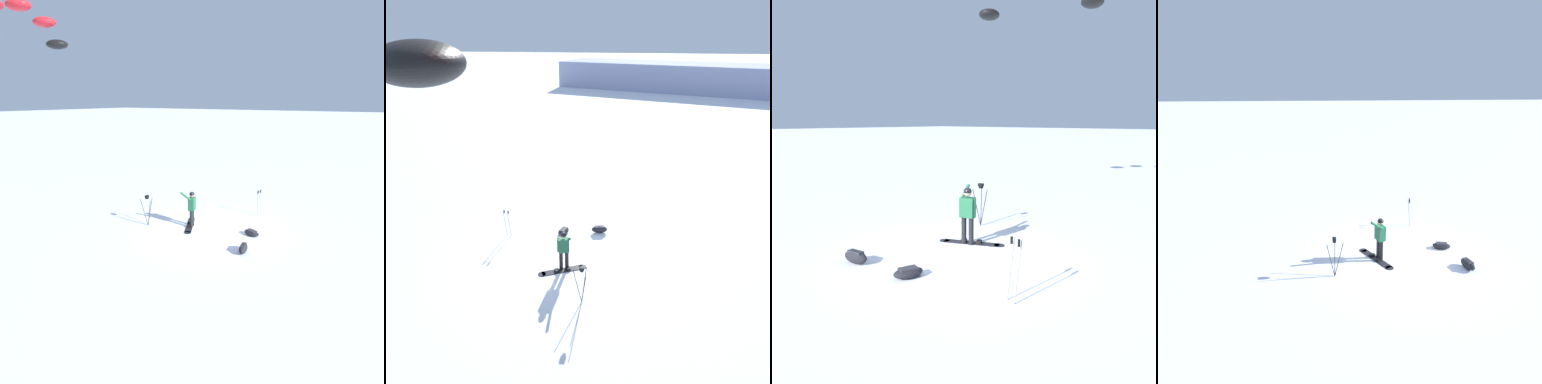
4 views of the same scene
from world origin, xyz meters
The scene contains 7 objects.
ground_plane centered at (0.00, 0.00, 0.00)m, with size 300.00×300.00×0.00m, color white.
snowboarder centered at (-0.74, -0.32, 0.98)m, with size 0.61×0.60×1.64m.
snowboard centered at (-0.87, -0.28, 0.02)m, with size 0.99×1.73×0.10m.
gear_bag_large centered at (1.87, 0.22, 0.12)m, with size 0.77×0.58×0.23m.
camera_tripod centered at (-2.47, -1.26, 1.01)m, with size 0.56×0.49×1.41m.
gear_bag_small centered at (2.18, -1.37, 0.18)m, with size 0.41×0.73×0.34m.
ski_poles centered at (1.25, 2.60, 0.83)m, with size 0.21×0.28×1.27m.
Camera 4 is at (-3.26, -11.11, 6.07)m, focal length 31.28 mm.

